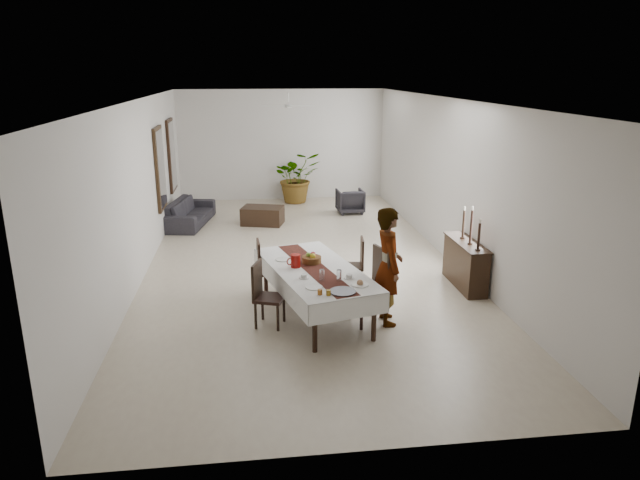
{
  "coord_description": "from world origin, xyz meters",
  "views": [
    {
      "loc": [
        -0.97,
        -10.84,
        3.72
      ],
      "look_at": [
        0.14,
        -1.98,
        1.05
      ],
      "focal_mm": 32.0,
      "sensor_mm": 36.0,
      "label": 1
    }
  ],
  "objects_px": {
    "sideboard_body": "(465,265)",
    "sofa": "(190,212)",
    "dining_table_top": "(315,270)",
    "woman": "(388,266)",
    "red_pitcher": "(296,261)"
  },
  "relations": [
    {
      "from": "sofa",
      "to": "woman",
      "type": "bearing_deg",
      "value": -140.01
    },
    {
      "from": "dining_table_top",
      "to": "sofa",
      "type": "bearing_deg",
      "value": 98.16
    },
    {
      "from": "sideboard_body",
      "to": "dining_table_top",
      "type": "bearing_deg",
      "value": -162.05
    },
    {
      "from": "woman",
      "to": "sofa",
      "type": "relative_size",
      "value": 0.87
    },
    {
      "from": "woman",
      "to": "sideboard_body",
      "type": "bearing_deg",
      "value": -53.68
    },
    {
      "from": "red_pitcher",
      "to": "sideboard_body",
      "type": "distance_m",
      "value": 3.23
    },
    {
      "from": "woman",
      "to": "sofa",
      "type": "bearing_deg",
      "value": 28.64
    },
    {
      "from": "red_pitcher",
      "to": "sideboard_body",
      "type": "bearing_deg",
      "value": 14.94
    },
    {
      "from": "dining_table_top",
      "to": "red_pitcher",
      "type": "bearing_deg",
      "value": 149.04
    },
    {
      "from": "dining_table_top",
      "to": "woman",
      "type": "distance_m",
      "value": 1.15
    },
    {
      "from": "sideboard_body",
      "to": "red_pitcher",
      "type": "bearing_deg",
      "value": -165.06
    },
    {
      "from": "red_pitcher",
      "to": "woman",
      "type": "xyz_separation_m",
      "value": [
        1.35,
        -0.49,
        0.02
      ]
    },
    {
      "from": "dining_table_top",
      "to": "sideboard_body",
      "type": "relative_size",
      "value": 1.85
    },
    {
      "from": "sideboard_body",
      "to": "sofa",
      "type": "height_order",
      "value": "sideboard_body"
    },
    {
      "from": "sideboard_body",
      "to": "sofa",
      "type": "xyz_separation_m",
      "value": [
        -5.27,
        4.96,
        -0.09
      ]
    }
  ]
}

